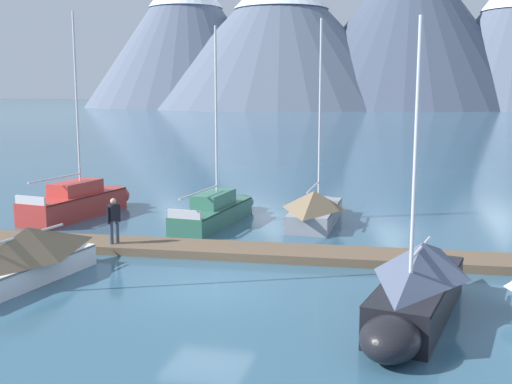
% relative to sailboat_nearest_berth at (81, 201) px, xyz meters
% --- Properties ---
extents(ground_plane, '(700.00, 700.00, 0.00)m').
position_rel_sailboat_nearest_berth_xyz_m(ground_plane, '(9.39, -9.15, -0.69)').
color(ground_plane, '#335B75').
extents(mountain_west_summit, '(69.20, 69.20, 50.24)m').
position_rel_sailboat_nearest_berth_xyz_m(mountain_west_summit, '(-62.64, 181.96, 25.12)').
color(mountain_west_summit, slate).
rests_on(mountain_west_summit, ground).
extents(mountain_central_massif, '(89.27, 89.27, 46.70)m').
position_rel_sailboat_nearest_berth_xyz_m(mountain_central_massif, '(-29.50, 180.69, 23.23)').
color(mountain_central_massif, slate).
rests_on(mountain_central_massif, ground).
extents(mountain_shoulder_ridge, '(80.47, 80.47, 53.50)m').
position_rel_sailboat_nearest_berth_xyz_m(mountain_shoulder_ridge, '(11.06, 187.50, 26.65)').
color(mountain_shoulder_ridge, '#424C60').
rests_on(mountain_shoulder_ridge, ground).
extents(dock, '(21.63, 3.35, 0.30)m').
position_rel_sailboat_nearest_berth_xyz_m(dock, '(9.39, -5.15, -0.54)').
color(dock, brown).
rests_on(dock, ground).
extents(sailboat_nearest_berth, '(2.65, 6.98, 9.43)m').
position_rel_sailboat_nearest_berth_xyz_m(sailboat_nearest_berth, '(0.00, 0.00, 0.00)').
color(sailboat_nearest_berth, '#B2332D').
rests_on(sailboat_nearest_berth, ground).
extents(sailboat_second_berth, '(2.39, 7.21, 8.57)m').
position_rel_sailboat_nearest_berth_xyz_m(sailboat_second_berth, '(3.74, -10.39, 0.12)').
color(sailboat_second_berth, white).
rests_on(sailboat_second_berth, ground).
extents(sailboat_mid_dock_port, '(2.09, 7.70, 8.64)m').
position_rel_sailboat_nearest_berth_xyz_m(sailboat_mid_dock_port, '(6.72, 0.26, -0.13)').
color(sailboat_mid_dock_port, '#336B56').
rests_on(sailboat_mid_dock_port, ground).
extents(sailboat_mid_dock_starboard, '(2.05, 6.27, 9.01)m').
position_rel_sailboat_nearest_berth_xyz_m(sailboat_mid_dock_starboard, '(11.06, 1.12, 0.04)').
color(sailboat_mid_dock_starboard, '#93939E').
rests_on(sailboat_mid_dock_starboard, ground).
extents(sailboat_far_berth, '(2.74, 6.78, 7.61)m').
position_rel_sailboat_nearest_berth_xyz_m(sailboat_far_berth, '(15.50, -10.32, 0.22)').
color(sailboat_far_berth, black).
rests_on(sailboat_far_berth, ground).
extents(person_on_dock, '(0.37, 0.54, 1.69)m').
position_rel_sailboat_nearest_berth_xyz_m(person_on_dock, '(4.67, -5.77, 0.57)').
color(person_on_dock, '#384256').
rests_on(person_on_dock, dock).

